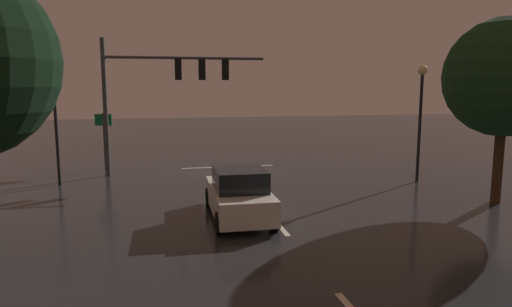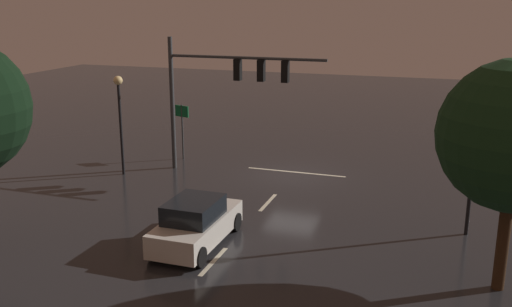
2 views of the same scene
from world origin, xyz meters
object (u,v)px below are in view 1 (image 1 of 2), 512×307
object	(u,v)px
traffic_signal_assembly	(165,81)
street_lamp_left_kerb	(421,101)
street_lamp_right_kerb	(55,108)
tree_left_far	(505,78)
car_approaching	(239,194)
route_sign	(104,129)

from	to	relation	value
traffic_signal_assembly	street_lamp_left_kerb	world-z (taller)	traffic_signal_assembly
street_lamp_right_kerb	traffic_signal_assembly	bearing A→B (deg)	-158.72
street_lamp_right_kerb	tree_left_far	world-z (taller)	tree_left_far
car_approaching	street_lamp_right_kerb	xyz separation A→B (m)	(6.91, -6.57, 2.62)
traffic_signal_assembly	tree_left_far	distance (m)	14.69
route_sign	traffic_signal_assembly	bearing A→B (deg)	152.24
traffic_signal_assembly	street_lamp_left_kerb	size ratio (longest dim) A/B	1.49
car_approaching	street_lamp_right_kerb	world-z (taller)	street_lamp_right_kerb
car_approaching	traffic_signal_assembly	bearing A→B (deg)	-75.51
route_sign	car_approaching	bearing A→B (deg)	117.90
route_sign	tree_left_far	xyz separation A→B (m)	(-15.16, 10.13, 2.52)
street_lamp_left_kerb	route_sign	xyz separation A→B (m)	(14.35, -6.10, -1.53)
route_sign	tree_left_far	distance (m)	18.41
traffic_signal_assembly	street_lamp_right_kerb	xyz separation A→B (m)	(4.73, 1.84, -1.16)
traffic_signal_assembly	street_lamp_left_kerb	distance (m)	12.06
traffic_signal_assembly	street_lamp_left_kerb	bearing A→B (deg)	158.36
street_lamp_left_kerb	route_sign	size ratio (longest dim) A/B	1.77
traffic_signal_assembly	car_approaching	size ratio (longest dim) A/B	1.80
tree_left_far	street_lamp_left_kerb	bearing A→B (deg)	-78.54
tree_left_far	traffic_signal_assembly	bearing A→B (deg)	-35.20
traffic_signal_assembly	tree_left_far	xyz separation A→B (m)	(-12.00, 8.47, 0.08)
street_lamp_left_kerb	route_sign	bearing A→B (deg)	-23.04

